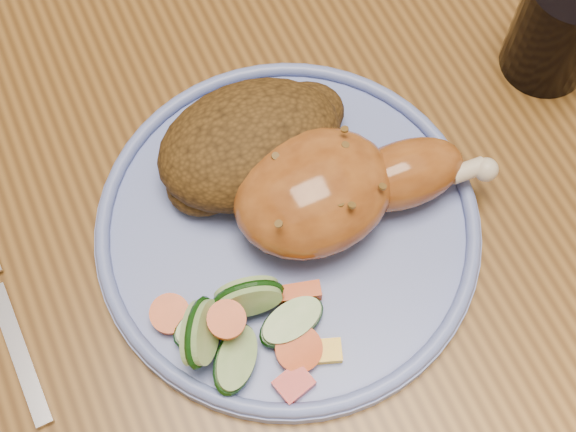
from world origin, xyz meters
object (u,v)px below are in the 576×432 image
(plate, at_px, (288,228))
(fork, at_px, (8,319))
(drinking_glass, at_px, (559,27))
(dining_table, at_px, (338,112))

(plate, distance_m, fork, 0.20)
(plate, distance_m, drinking_glass, 0.25)
(plate, bearing_deg, dining_table, 49.22)
(fork, bearing_deg, plate, -5.30)
(fork, bearing_deg, drinking_glass, 3.99)
(plate, xyz_separation_m, drinking_glass, (0.24, 0.05, 0.04))
(dining_table, height_order, plate, plate)
(fork, xyz_separation_m, drinking_glass, (0.44, 0.03, 0.04))
(fork, height_order, drinking_glass, drinking_glass)
(plate, bearing_deg, drinking_glass, 11.52)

